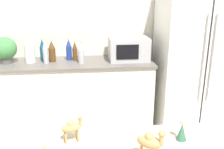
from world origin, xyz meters
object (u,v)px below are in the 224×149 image
object	(u,v)px
potted_plant	(5,49)
back_bottle_5	(75,51)
back_bottle_2	(69,50)
microwave	(129,49)
camel_figurine	(150,141)
paper_towel_roll	(30,52)
back_bottle_3	(81,53)
refrigerator	(194,60)
back_bottle_1	(43,50)
back_bottle_0	(45,52)
wise_man_figurine_purple	(182,131)
back_bottle_4	(52,51)
camel_figurine_second	(72,127)

from	to	relation	value
potted_plant	back_bottle_5	distance (m)	0.81
back_bottle_5	back_bottle_2	bearing A→B (deg)	163.16
microwave	camel_figurine	size ratio (longest dim) A/B	2.81
microwave	camel_figurine	xyz separation A→B (m)	(-0.25, -2.03, -0.00)
paper_towel_roll	back_bottle_3	xyz separation A→B (m)	(0.61, -0.11, 0.00)
back_bottle_2	microwave	bearing A→B (deg)	-5.29
back_bottle_2	camel_figurine	xyz separation A→B (m)	(0.49, -2.10, 0.01)
refrigerator	microwave	xyz separation A→B (m)	(-0.83, 0.07, 0.14)
microwave	back_bottle_5	bearing A→B (deg)	176.06
back_bottle_1	back_bottle_3	xyz separation A→B (m)	(0.47, -0.17, -0.01)
back_bottle_0	back_bottle_2	size ratio (longest dim) A/B	1.08
back_bottle_5	wise_man_figurine_purple	size ratio (longest dim) A/B	1.85
paper_towel_roll	back_bottle_5	size ratio (longest dim) A/B	1.02
potted_plant	back_bottle_4	world-z (taller)	potted_plant
potted_plant	camel_figurine	world-z (taller)	potted_plant
back_bottle_3	back_bottle_2	bearing A→B (deg)	131.17
camel_figurine	back_bottle_2	bearing A→B (deg)	103.10
back_bottle_4	camel_figurine	xyz separation A→B (m)	(0.69, -2.04, 0.01)
wise_man_figurine_purple	camel_figurine	bearing A→B (deg)	-145.36
microwave	camel_figurine_second	xyz separation A→B (m)	(-0.61, -1.83, -0.02)
back_bottle_4	camel_figurine	distance (m)	2.15
back_bottle_3	back_bottle_4	distance (m)	0.37
back_bottle_1	back_bottle_4	size ratio (longest dim) A/B	1.06
back_bottle_3	paper_towel_roll	bearing A→B (deg)	169.97
camel_figurine	camel_figurine_second	size ratio (longest dim) A/B	1.18
refrigerator	paper_towel_roll	world-z (taller)	refrigerator
back_bottle_0	camel_figurine_second	world-z (taller)	back_bottle_0
paper_towel_roll	microwave	xyz separation A→B (m)	(1.20, -0.00, 0.02)
back_bottle_3	back_bottle_4	size ratio (longest dim) A/B	0.98
camel_figurine_second	back_bottle_2	bearing A→B (deg)	93.73
back_bottle_0	back_bottle_1	world-z (taller)	back_bottle_0
potted_plant	back_bottle_5	size ratio (longest dim) A/B	1.32
refrigerator	paper_towel_roll	distance (m)	2.03
refrigerator	wise_man_figurine_purple	size ratio (longest dim) A/B	14.22
back_bottle_0	back_bottle_3	world-z (taller)	back_bottle_0
back_bottle_3	back_bottle_5	world-z (taller)	back_bottle_3
back_bottle_0	back_bottle_5	world-z (taller)	back_bottle_0
paper_towel_roll	back_bottle_1	xyz separation A→B (m)	(0.14, 0.06, 0.01)
back_bottle_1	back_bottle_4	bearing A→B (deg)	-22.01
back_bottle_4	camel_figurine	size ratio (longest dim) A/B	1.54
potted_plant	back_bottle_0	bearing A→B (deg)	-7.24
refrigerator	camel_figurine_second	world-z (taller)	refrigerator
refrigerator	back_bottle_4	world-z (taller)	refrigerator
camel_figurine	back_bottle_4	bearing A→B (deg)	108.60
back_bottle_0	refrigerator	bearing A→B (deg)	-0.34
camel_figurine_second	paper_towel_roll	bearing A→B (deg)	107.65
paper_towel_roll	back_bottle_3	bearing A→B (deg)	-10.03
camel_figurine_second	camel_figurine	bearing A→B (deg)	-28.48
back_bottle_5	camel_figurine	xyz separation A→B (m)	(0.41, -2.07, 0.03)
refrigerator	wise_man_figurine_purple	bearing A→B (deg)	-115.46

